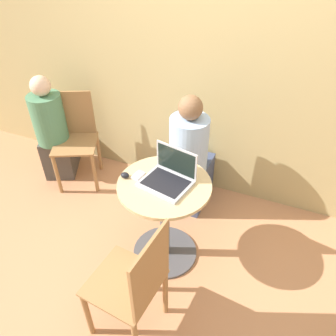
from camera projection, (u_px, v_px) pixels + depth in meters
ground_plane at (165, 252)px, 2.68m from camera, size 12.00×12.00×0.00m
back_wall at (212, 56)px, 2.58m from camera, size 7.00×0.05×2.60m
round_table at (165, 212)px, 2.39m from camera, size 0.65×0.65×0.74m
laptop at (169, 177)px, 2.21m from camera, size 0.37×0.33×0.23m
cell_phone at (138, 176)px, 2.28m from camera, size 0.07×0.10×0.02m
computer_mouse at (125, 175)px, 2.26m from camera, size 0.06×0.05×0.04m
chair_empty at (134, 285)px, 1.91m from camera, size 0.44×0.44×0.93m
person_seated at (190, 163)px, 2.85m from camera, size 0.32×0.50×1.13m
chair_background at (76, 138)px, 3.17m from camera, size 0.53×0.53×0.90m
person_background at (55, 135)px, 3.24m from camera, size 0.44×0.51×1.09m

